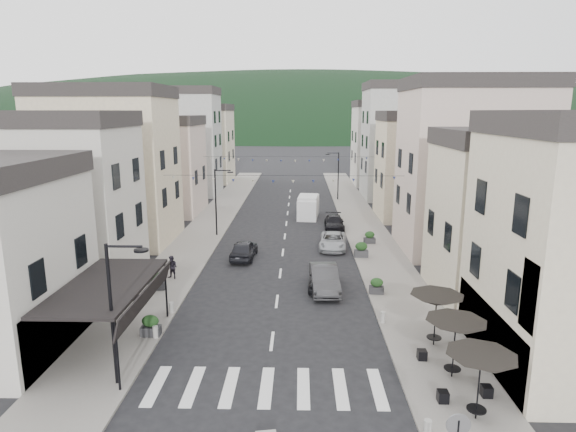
{
  "coord_description": "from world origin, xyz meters",
  "views": [
    {
      "loc": [
        1.3,
        -15.53,
        10.96
      ],
      "look_at": [
        0.47,
        18.55,
        3.5
      ],
      "focal_mm": 30.0,
      "sensor_mm": 36.0,
      "label": 1
    }
  ],
  "objects_px": {
    "parked_car_b": "(324,278)",
    "parked_car_a": "(324,276)",
    "delivery_van": "(308,206)",
    "pedestrian_a": "(135,292)",
    "parked_car_c": "(333,241)",
    "parked_car_d": "(334,223)",
    "parked_car_e": "(244,249)",
    "pedestrian_b": "(172,267)"
  },
  "relations": [
    {
      "from": "pedestrian_a",
      "to": "pedestrian_b",
      "type": "height_order",
      "value": "pedestrian_a"
    },
    {
      "from": "parked_car_b",
      "to": "delivery_van",
      "type": "bearing_deg",
      "value": 89.16
    },
    {
      "from": "parked_car_b",
      "to": "parked_car_e",
      "type": "distance_m",
      "value": 8.66
    },
    {
      "from": "parked_car_d",
      "to": "pedestrian_b",
      "type": "height_order",
      "value": "pedestrian_b"
    },
    {
      "from": "parked_car_b",
      "to": "delivery_van",
      "type": "relative_size",
      "value": 0.92
    },
    {
      "from": "parked_car_a",
      "to": "parked_car_b",
      "type": "height_order",
      "value": "parked_car_b"
    },
    {
      "from": "pedestrian_a",
      "to": "parked_car_d",
      "type": "bearing_deg",
      "value": 68.69
    },
    {
      "from": "delivery_van",
      "to": "pedestrian_a",
      "type": "height_order",
      "value": "delivery_van"
    },
    {
      "from": "parked_car_b",
      "to": "parked_car_a",
      "type": "bearing_deg",
      "value": 85.77
    },
    {
      "from": "parked_car_b",
      "to": "parked_car_e",
      "type": "xyz_separation_m",
      "value": [
        -5.76,
        6.47,
        -0.05
      ]
    },
    {
      "from": "parked_car_c",
      "to": "pedestrian_b",
      "type": "xyz_separation_m",
      "value": [
        -11.1,
        -7.81,
        0.26
      ]
    },
    {
      "from": "parked_car_a",
      "to": "parked_car_b",
      "type": "xyz_separation_m",
      "value": [
        -0.02,
        -0.51,
        0.05
      ]
    },
    {
      "from": "parked_car_c",
      "to": "parked_car_d",
      "type": "height_order",
      "value": "parked_car_c"
    },
    {
      "from": "parked_car_b",
      "to": "parked_car_d",
      "type": "distance_m",
      "value": 15.99
    },
    {
      "from": "parked_car_b",
      "to": "parked_car_e",
      "type": "height_order",
      "value": "parked_car_b"
    },
    {
      "from": "parked_car_b",
      "to": "pedestrian_a",
      "type": "bearing_deg",
      "value": -166.9
    },
    {
      "from": "parked_car_a",
      "to": "parked_car_d",
      "type": "bearing_deg",
      "value": 91.25
    },
    {
      "from": "parked_car_a",
      "to": "delivery_van",
      "type": "distance_m",
      "value": 20.67
    },
    {
      "from": "parked_car_a",
      "to": "delivery_van",
      "type": "height_order",
      "value": "delivery_van"
    },
    {
      "from": "parked_car_a",
      "to": "parked_car_d",
      "type": "height_order",
      "value": "parked_car_a"
    },
    {
      "from": "delivery_van",
      "to": "pedestrian_b",
      "type": "bearing_deg",
      "value": -109.8
    },
    {
      "from": "parked_car_c",
      "to": "parked_car_e",
      "type": "distance_m",
      "value": 7.52
    },
    {
      "from": "parked_car_a",
      "to": "parked_car_b",
      "type": "distance_m",
      "value": 0.51
    },
    {
      "from": "parked_car_c",
      "to": "parked_car_a",
      "type": "bearing_deg",
      "value": -92.05
    },
    {
      "from": "parked_car_d",
      "to": "pedestrian_b",
      "type": "distance_m",
      "value": 18.48
    },
    {
      "from": "parked_car_c",
      "to": "pedestrian_b",
      "type": "relative_size",
      "value": 2.97
    },
    {
      "from": "parked_car_d",
      "to": "parked_car_e",
      "type": "xyz_separation_m",
      "value": [
        -7.5,
        -9.43,
        0.08
      ]
    },
    {
      "from": "parked_car_a",
      "to": "parked_car_e",
      "type": "bearing_deg",
      "value": 141.77
    },
    {
      "from": "delivery_van",
      "to": "pedestrian_a",
      "type": "relative_size",
      "value": 3.06
    },
    {
      "from": "pedestrian_a",
      "to": "parked_car_b",
      "type": "bearing_deg",
      "value": 27.9
    },
    {
      "from": "delivery_van",
      "to": "pedestrian_b",
      "type": "relative_size",
      "value": 3.31
    },
    {
      "from": "pedestrian_b",
      "to": "parked_car_c",
      "type": "bearing_deg",
      "value": 55.94
    },
    {
      "from": "parked_car_d",
      "to": "parked_car_e",
      "type": "distance_m",
      "value": 12.05
    },
    {
      "from": "parked_car_d",
      "to": "parked_car_e",
      "type": "relative_size",
      "value": 1.04
    },
    {
      "from": "parked_car_a",
      "to": "parked_car_e",
      "type": "relative_size",
      "value": 1.0
    },
    {
      "from": "parked_car_e",
      "to": "pedestrian_b",
      "type": "height_order",
      "value": "pedestrian_b"
    },
    {
      "from": "pedestrian_b",
      "to": "delivery_van",
      "type": "bearing_deg",
      "value": 85.42
    },
    {
      "from": "parked_car_c",
      "to": "pedestrian_a",
      "type": "distance_m",
      "value": 17.26
    },
    {
      "from": "parked_car_b",
      "to": "pedestrian_a",
      "type": "distance_m",
      "value": 11.25
    },
    {
      "from": "parked_car_a",
      "to": "parked_car_c",
      "type": "height_order",
      "value": "parked_car_a"
    },
    {
      "from": "delivery_van",
      "to": "parked_car_a",
      "type": "bearing_deg",
      "value": -82.61
    },
    {
      "from": "parked_car_b",
      "to": "parked_car_d",
      "type": "xyz_separation_m",
      "value": [
        1.74,
        15.9,
        -0.14
      ]
    }
  ]
}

